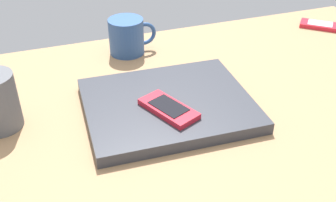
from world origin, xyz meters
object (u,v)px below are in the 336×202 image
cell_phone_on_laptop (169,109)px  coffee_mug (127,36)px  laptop_closed (168,105)px  cell_phone_on_desk (320,25)px

cell_phone_on_laptop → coffee_mug: bearing=89.5°
laptop_closed → coffee_mug: (-0.88, 25.79, 3.03)cm
cell_phone_on_desk → coffee_mug: size_ratio=0.96×
coffee_mug → cell_phone_on_desk: bearing=-3.0°
cell_phone_on_laptop → coffee_mug: (0.25, 29.29, 1.35)cm
cell_phone_on_desk → laptop_closed: bearing=-155.7°
laptop_closed → cell_phone_on_desk: 56.21cm
cell_phone_on_laptop → laptop_closed: bearing=72.1°
laptop_closed → coffee_mug: bearing=94.6°
laptop_closed → cell_phone_on_laptop: (-1.13, -3.50, 1.68)cm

